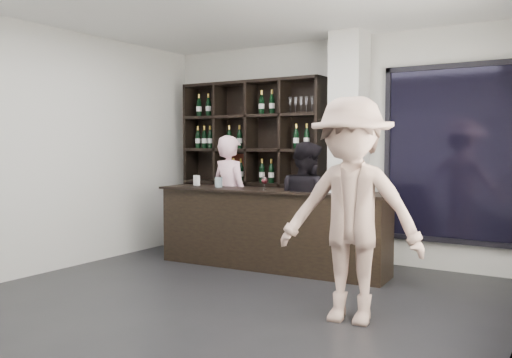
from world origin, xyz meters
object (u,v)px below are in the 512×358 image
Objects in this scene: taster_pink at (230,197)px; customer at (351,210)px; tasting_counter at (271,229)px; taster_black at (306,207)px; wine_shelf at (252,167)px.

taster_pink is 0.85× the size of customer.
customer is (1.58, -1.35, 0.47)m from tasting_counter.
customer is at bearing 151.86° from taster_black.
tasting_counter is (0.80, -0.82, -0.71)m from wine_shelf.
customer is (2.38, -2.17, -0.25)m from wine_shelf.
taster_pink reaches higher than tasting_counter.
tasting_counter is 1.91× the size of taster_black.
tasting_counter is 1.54× the size of customer.
customer is at bearing -43.96° from tasting_counter.
wine_shelf is at bearing -72.21° from taster_pink.
wine_shelf reaches higher than customer.
customer is at bearing 159.22° from taster_pink.
taster_pink is 1.05× the size of taster_black.
tasting_counter is 0.52m from taster_black.
taster_black is (1.18, -0.11, -0.04)m from taster_pink.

